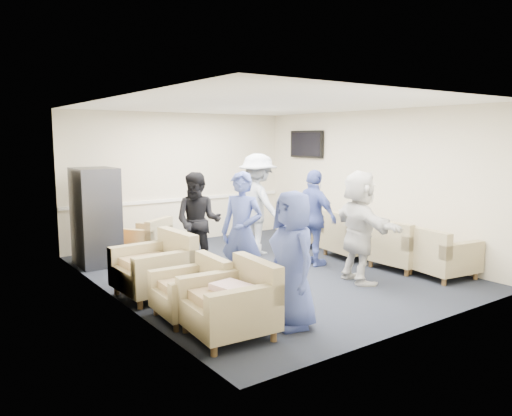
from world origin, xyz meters
TOP-DOWN VIEW (x-y plane):
  - floor at (0.00, 0.00)m, footprint 6.00×6.00m
  - ceiling at (0.00, 0.00)m, footprint 6.00×6.00m
  - back_wall at (0.00, 3.00)m, footprint 5.00×0.02m
  - front_wall at (0.00, -3.00)m, footprint 5.00×0.02m
  - left_wall at (-2.50, 0.00)m, footprint 0.02×6.00m
  - right_wall at (2.50, 0.00)m, footprint 0.02×6.00m
  - chair_rail at (0.00, 2.98)m, footprint 4.98×0.04m
  - tv at (2.44, 1.80)m, footprint 0.10×1.00m
  - armchair_left_near at (-1.89, -1.96)m, footprint 0.95×0.95m
  - armchair_left_mid at (-1.97, -1.18)m, footprint 0.82×0.82m
  - armchair_left_far at (-1.96, -0.13)m, footprint 0.97×0.97m
  - armchair_right_near at (2.04, -1.87)m, footprint 0.95×0.95m
  - armchair_right_midnear at (1.96, -1.15)m, footprint 0.92×0.92m
  - armchair_right_midfar at (1.90, -0.09)m, footprint 1.01×1.01m
  - armchair_right_far at (1.97, 1.18)m, footprint 0.96×0.96m
  - armchair_corner at (-1.14, 2.15)m, footprint 1.06×1.06m
  - vending_machine at (-2.09, 2.06)m, footprint 0.68×0.80m
  - backpack at (-1.75, -0.01)m, footprint 0.31×0.23m
  - pillow at (-1.90, -1.95)m, footprint 0.39×0.47m
  - person_front_left at (-1.17, -2.11)m, footprint 0.62×0.85m
  - person_mid_left at (-0.91, -0.68)m, footprint 0.67×0.75m
  - person_back_left at (-0.84, 0.73)m, footprint 1.00×0.99m
  - person_back_right at (0.65, 1.12)m, footprint 0.80×1.28m
  - person_mid_right at (0.93, -0.14)m, footprint 0.48×1.00m
  - person_front_right at (0.81, -1.29)m, footprint 0.91×1.66m

SIDE VIEW (x-z plane):
  - floor at x=0.00m, z-range 0.00..0.00m
  - backpack at x=-1.75m, z-range 0.01..0.50m
  - armchair_corner at x=-1.14m, z-range 0.00..0.61m
  - armchair_left_mid at x=-1.97m, z-range 0.00..0.62m
  - armchair_right_near at x=2.04m, z-range 0.00..0.67m
  - armchair_right_far at x=1.97m, z-range 0.00..0.68m
  - armchair_left_near at x=-1.89m, z-range 0.00..0.71m
  - armchair_right_midnear at x=1.96m, z-range 0.00..0.71m
  - armchair_right_midfar at x=1.90m, z-range 0.00..0.72m
  - armchair_left_far at x=-1.96m, z-range 0.00..0.74m
  - pillow at x=-1.90m, z-range 0.47..0.59m
  - person_front_left at x=-1.17m, z-range 0.00..1.60m
  - person_back_left at x=-0.84m, z-range 0.00..1.63m
  - person_mid_right at x=0.93m, z-range 0.00..1.65m
  - vending_machine at x=-2.09m, z-range 0.00..1.68m
  - person_front_right at x=0.81m, z-range 0.00..1.71m
  - person_mid_left at x=-0.91m, z-range 0.00..1.72m
  - chair_rail at x=0.00m, z-range 0.87..0.93m
  - person_back_right at x=0.65m, z-range 0.00..1.89m
  - back_wall at x=0.00m, z-range 0.00..2.70m
  - front_wall at x=0.00m, z-range 0.00..2.70m
  - left_wall at x=-2.50m, z-range 0.00..2.70m
  - right_wall at x=2.50m, z-range 0.00..2.70m
  - tv at x=2.44m, z-range 1.76..2.34m
  - ceiling at x=0.00m, z-range 2.70..2.70m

